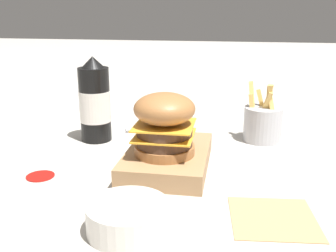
{
  "coord_description": "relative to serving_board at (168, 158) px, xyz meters",
  "views": [
    {
      "loc": [
        -0.77,
        -0.12,
        0.32
      ],
      "look_at": [
        -0.03,
        0.01,
        0.09
      ],
      "focal_mm": 42.0,
      "sensor_mm": 36.0,
      "label": 1
    }
  ],
  "objects": [
    {
      "name": "side_bowl",
      "position": [
        -0.25,
        0.02,
        0.0
      ],
      "size": [
        0.12,
        0.12,
        0.04
      ],
      "color": "silver",
      "rests_on": "ground_plane"
    },
    {
      "name": "parchment_square",
      "position": [
        -0.18,
        -0.2,
        -0.02
      ],
      "size": [
        0.14,
        0.14,
        0.0
      ],
      "color": "tan",
      "rests_on": "ground_plane"
    },
    {
      "name": "ketchup_bottle",
      "position": [
        0.14,
        0.2,
        0.08
      ],
      "size": [
        0.07,
        0.07,
        0.21
      ],
      "color": "black",
      "rests_on": "ground_plane"
    },
    {
      "name": "ground_plane",
      "position": [
        0.03,
        -0.01,
        -0.02
      ],
      "size": [
        6.0,
        6.0,
        0.0
      ],
      "primitive_type": "plane",
      "color": "#B7B2A8"
    },
    {
      "name": "serving_board",
      "position": [
        0.0,
        0.0,
        0.0
      ],
      "size": [
        0.25,
        0.16,
        0.04
      ],
      "color": "#A37A51",
      "rests_on": "ground_plane"
    },
    {
      "name": "ketchup_puddle",
      "position": [
        -0.09,
        0.24,
        -0.02
      ],
      "size": [
        0.05,
        0.05,
        0.0
      ],
      "color": "#9E140F",
      "rests_on": "ground_plane"
    },
    {
      "name": "burger",
      "position": [
        -0.02,
        0.0,
        0.08
      ],
      "size": [
        0.12,
        0.12,
        0.12
      ],
      "color": "#9E6638",
      "rests_on": "serving_board"
    },
    {
      "name": "fries_basket",
      "position": [
        0.2,
        -0.2,
        0.03
      ],
      "size": [
        0.09,
        0.09,
        0.14
      ],
      "color": "#B7B7BC",
      "rests_on": "ground_plane"
    },
    {
      "name": "spoon",
      "position": [
        0.29,
        0.06,
        -0.01
      ],
      "size": [
        0.13,
        0.13,
        0.01
      ],
      "rotation": [
        0.0,
        0.0,
        5.5
      ],
      "color": "#B2B2B7",
      "rests_on": "ground_plane"
    }
  ]
}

